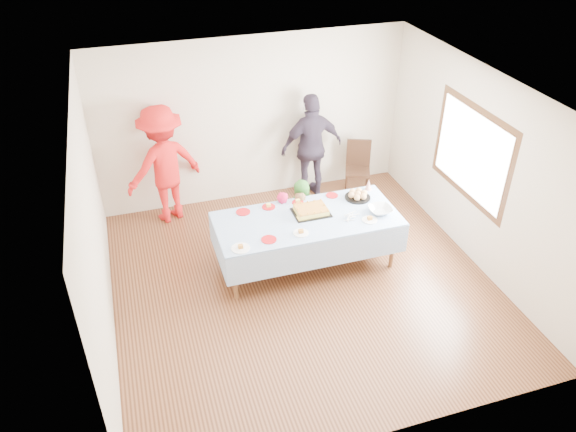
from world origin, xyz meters
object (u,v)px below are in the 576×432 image
object	(u,v)px
party_table	(307,221)
birthday_cake	(311,210)
dining_chair	(358,165)
adult_left	(164,165)

from	to	relation	value
party_table	birthday_cake	size ratio (longest dim) A/B	5.02
party_table	dining_chair	xyz separation A→B (m)	(1.48, 1.66, -0.20)
party_table	dining_chair	bearing A→B (deg)	48.20
party_table	birthday_cake	world-z (taller)	birthday_cake
dining_chair	adult_left	xyz separation A→B (m)	(-3.17, 0.16, 0.42)
party_table	adult_left	distance (m)	2.49
party_table	adult_left	xyz separation A→B (m)	(-1.69, 1.82, 0.22)
dining_chair	party_table	bearing A→B (deg)	-108.72
birthday_cake	party_table	bearing A→B (deg)	-131.32
adult_left	party_table	bearing A→B (deg)	112.15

